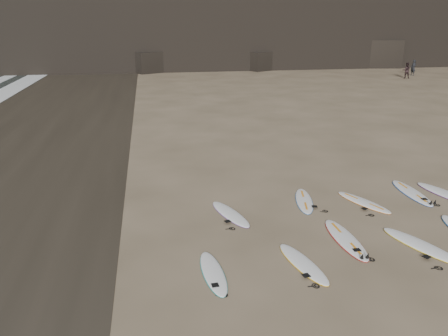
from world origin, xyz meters
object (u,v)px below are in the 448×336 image
at_px(surfboard_9, 447,194).
at_px(surfboard_1, 303,263).
at_px(surfboard_7, 363,202).
at_px(person_a, 413,68).
at_px(surfboard_2, 345,239).
at_px(surfboard_8, 412,192).
at_px(surfboard_3, 421,245).
at_px(surfboard_0, 213,273).
at_px(surfboard_6, 304,201).
at_px(person_b, 406,70).
at_px(surfboard_5, 230,214).

bearing_deg(surfboard_9, surfboard_1, -166.66).
xyz_separation_m(surfboard_7, surfboard_9, (3.45, 0.15, 0.01)).
bearing_deg(surfboard_7, person_a, 32.28).
height_order(surfboard_2, surfboard_8, same).
distance_m(surfboard_3, surfboard_8, 4.31).
distance_m(surfboard_0, surfboard_3, 6.23).
xyz_separation_m(surfboard_0, surfboard_2, (4.21, 1.13, 0.01)).
distance_m(surfboard_2, person_a, 43.71).
xyz_separation_m(surfboard_6, surfboard_8, (4.31, 0.03, 0.01)).
xyz_separation_m(surfboard_6, person_b, (22.83, 30.86, 0.81)).
distance_m(surfboard_1, surfboard_7, 5.07).
relative_size(surfboard_2, surfboard_3, 1.02).
relative_size(surfboard_3, surfboard_9, 0.96).
bearing_deg(surfboard_3, surfboard_5, 127.14).
height_order(surfboard_0, surfboard_2, surfboard_2).
bearing_deg(person_b, person_a, -113.87).
height_order(surfboard_5, person_b, person_b).
distance_m(surfboard_3, surfboard_7, 3.26).
bearing_deg(surfboard_8, surfboard_9, -15.32).
bearing_deg(surfboard_0, person_a, 47.96).
bearing_deg(surfboard_8, surfboard_6, -177.50).
bearing_deg(person_b, surfboard_1, 77.01).
xyz_separation_m(surfboard_3, surfboard_5, (-5.10, 3.10, -0.00)).
height_order(surfboard_8, person_b, person_b).
distance_m(surfboard_0, surfboard_5, 3.65).
height_order(surfboard_1, surfboard_5, surfboard_5).
xyz_separation_m(surfboard_5, person_a, (27.88, 33.64, 0.85)).
xyz_separation_m(surfboard_5, surfboard_8, (7.17, 0.68, 0.01)).
bearing_deg(surfboard_7, surfboard_6, 143.02).
bearing_deg(person_b, surfboard_7, 78.34).
height_order(surfboard_3, surfboard_7, surfboard_3).
bearing_deg(surfboard_8, person_a, 60.02).
bearing_deg(surfboard_7, surfboard_2, -149.64).
bearing_deg(surfboard_5, surfboard_2, -55.70).
distance_m(surfboard_1, surfboard_9, 7.96).
relative_size(surfboard_9, person_a, 1.52).
bearing_deg(surfboard_7, surfboard_0, -172.32).
bearing_deg(surfboard_2, surfboard_6, 94.09).
distance_m(surfboard_5, surfboard_7, 4.94).
distance_m(surfboard_7, surfboard_8, 2.30).
bearing_deg(surfboard_2, surfboard_0, -165.24).
bearing_deg(surfboard_8, surfboard_7, -164.54).
xyz_separation_m(surfboard_5, surfboard_7, (4.93, 0.15, -0.00)).
bearing_deg(person_b, surfboard_2, 78.13).
distance_m(surfboard_5, surfboard_9, 8.39).
height_order(surfboard_0, person_b, person_b).
relative_size(surfboard_2, surfboard_5, 1.13).
relative_size(surfboard_0, surfboard_6, 0.94).
bearing_deg(surfboard_8, surfboard_1, -142.43).
distance_m(surfboard_2, person_b, 40.72).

